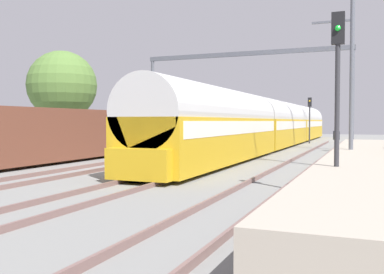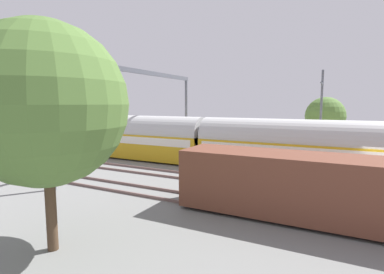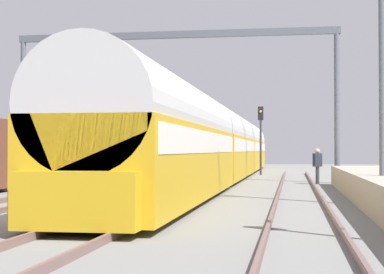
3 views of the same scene
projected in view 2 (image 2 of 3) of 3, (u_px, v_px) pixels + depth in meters
name	position (u px, v px, depth m)	size (l,w,h in m)	color
track_east	(381.00, 182.00, 18.78)	(1.51, 60.00, 0.16)	#6F534F
track_far_east	(375.00, 169.00, 22.51)	(1.52, 60.00, 0.16)	#6F534F
platform	(345.00, 155.00, 26.75)	(4.40, 28.00, 0.90)	#A39989
passenger_train	(126.00, 136.00, 27.86)	(2.93, 49.20, 3.82)	gold
freight_car	(329.00, 189.00, 12.42)	(2.80, 13.00, 2.70)	brown
person_crossing	(191.00, 143.00, 30.60)	(0.47, 0.41, 1.73)	#333333
railway_signal_far	(89.00, 123.00, 32.48)	(0.36, 0.30, 4.54)	#2D2D33
catenary_gantry	(138.00, 93.00, 24.11)	(17.04, 0.28, 7.86)	#535661
catenary_pole_east_mid	(321.00, 114.00, 25.99)	(1.90, 0.20, 8.00)	#535661
tree_west_background	(45.00, 105.00, 9.73)	(5.48, 5.48, 7.79)	#4C3826
tree_east_background	(325.00, 116.00, 31.02)	(4.05, 4.05, 5.77)	#4C3826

